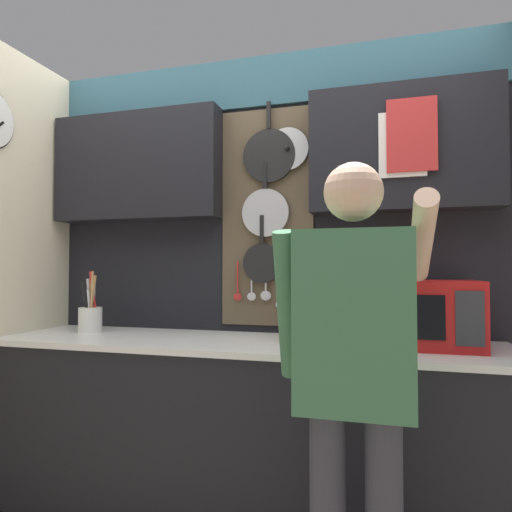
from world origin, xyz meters
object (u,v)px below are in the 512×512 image
(microwave, at_px, (421,313))
(utensil_crock, at_px, (90,317))
(person, at_px, (355,360))
(knife_block, at_px, (294,321))

(microwave, distance_m, utensil_crock, 1.72)
(person, bearing_deg, knife_block, 117.63)
(microwave, xyz_separation_m, person, (-0.25, -0.62, -0.10))
(utensil_crock, distance_m, person, 1.60)
(microwave, xyz_separation_m, utensil_crock, (-1.72, 0.00, -0.06))
(microwave, bearing_deg, knife_block, 179.98)
(knife_block, xyz_separation_m, person, (0.33, -0.62, -0.05))
(knife_block, distance_m, utensil_crock, 1.15)
(utensil_crock, height_order, person, person)
(microwave, height_order, knife_block, microwave)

